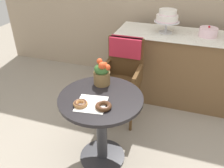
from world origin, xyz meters
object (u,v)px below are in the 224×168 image
at_px(donut_front, 80,103).
at_px(flower_vase, 102,73).
at_px(wicker_chair, 123,67).
at_px(round_layer_cake, 208,32).
at_px(donut_mid, 103,106).
at_px(cafe_table, 101,117).
at_px(tiered_cake_stand, 167,17).

height_order(donut_front, flower_vase, flower_vase).
bearing_deg(wicker_chair, round_layer_cake, 29.80).
distance_m(donut_front, donut_mid, 0.19).
bearing_deg(flower_vase, round_layer_cake, 51.29).
relative_size(cafe_table, tiered_cake_stand, 2.40).
height_order(wicker_chair, donut_mid, wicker_chair).
distance_m(wicker_chair, round_layer_cake, 1.07).
distance_m(cafe_table, wicker_chair, 0.76).
height_order(flower_vase, round_layer_cake, round_layer_cake).
relative_size(cafe_table, round_layer_cake, 3.46).
distance_m(flower_vase, tiered_cake_stand, 1.20).
xyz_separation_m(wicker_chair, flower_vase, (-0.05, -0.54, 0.19)).
xyz_separation_m(flower_vase, round_layer_cake, (0.89, 1.12, 0.12)).
height_order(flower_vase, tiered_cake_stand, tiered_cake_stand).
relative_size(cafe_table, wicker_chair, 0.75).
xyz_separation_m(cafe_table, tiered_cake_stand, (0.35, 1.30, 0.58)).
relative_size(wicker_chair, tiered_cake_stand, 3.18).
relative_size(wicker_chair, round_layer_cake, 4.59).
distance_m(wicker_chair, donut_front, 0.92).
bearing_deg(round_layer_cake, flower_vase, -128.71).
distance_m(donut_mid, flower_vase, 0.38).
distance_m(cafe_table, flower_vase, 0.39).
bearing_deg(donut_front, cafe_table, 56.37).
height_order(cafe_table, donut_front, donut_front).
xyz_separation_m(donut_front, flower_vase, (0.05, 0.37, 0.09)).
relative_size(cafe_table, flower_vase, 3.01).
relative_size(donut_mid, tiered_cake_stand, 0.43).
height_order(tiered_cake_stand, round_layer_cake, tiered_cake_stand).
bearing_deg(tiered_cake_stand, donut_front, -107.41).
distance_m(tiered_cake_stand, round_layer_cake, 0.50).
relative_size(cafe_table, donut_mid, 5.56).
relative_size(donut_mid, round_layer_cake, 0.62).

